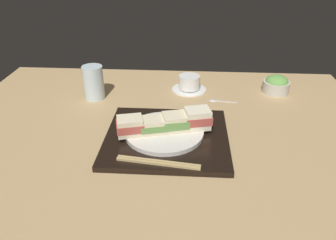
% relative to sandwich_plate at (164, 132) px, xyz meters
% --- Properties ---
extents(ground_plane, '(1.40, 1.00, 0.03)m').
position_rel_sandwich_plate_xyz_m(ground_plane, '(-0.01, 0.07, -0.04)').
color(ground_plane, tan).
extents(serving_tray, '(0.36, 0.34, 0.02)m').
position_rel_sandwich_plate_xyz_m(serving_tray, '(0.01, -0.01, -0.01)').
color(serving_tray, black).
rests_on(serving_tray, ground_plane).
extents(sandwich_plate, '(0.23, 0.23, 0.01)m').
position_rel_sandwich_plate_xyz_m(sandwich_plate, '(0.00, 0.00, 0.00)').
color(sandwich_plate, silver).
rests_on(sandwich_plate, serving_tray).
extents(sandwich_nearmost, '(0.09, 0.08, 0.05)m').
position_rel_sandwich_plate_xyz_m(sandwich_nearmost, '(-0.10, -0.02, 0.03)').
color(sandwich_nearmost, beige).
rests_on(sandwich_nearmost, sandwich_plate).
extents(sandwich_inner_near, '(0.09, 0.08, 0.04)m').
position_rel_sandwich_plate_xyz_m(sandwich_inner_near, '(-0.03, -0.01, 0.03)').
color(sandwich_inner_near, beige).
rests_on(sandwich_inner_near, sandwich_plate).
extents(sandwich_inner_far, '(0.09, 0.08, 0.05)m').
position_rel_sandwich_plate_xyz_m(sandwich_inner_far, '(0.03, 0.01, 0.03)').
color(sandwich_inner_far, beige).
rests_on(sandwich_inner_far, sandwich_plate).
extents(sandwich_farmost, '(0.09, 0.08, 0.06)m').
position_rel_sandwich_plate_xyz_m(sandwich_farmost, '(0.10, 0.02, 0.04)').
color(sandwich_farmost, '#EFE5C1').
rests_on(sandwich_farmost, sandwich_plate).
extents(salad_bowl, '(0.10, 0.10, 0.07)m').
position_rel_sandwich_plate_xyz_m(salad_bowl, '(0.40, 0.36, 0.01)').
color(salad_bowl, beige).
rests_on(salad_bowl, ground_plane).
extents(chopsticks_pair, '(0.22, 0.05, 0.01)m').
position_rel_sandwich_plate_xyz_m(chopsticks_pair, '(-0.00, -0.15, -0.00)').
color(chopsticks_pair, tan).
rests_on(chopsticks_pair, serving_tray).
extents(coffee_cup, '(0.13, 0.13, 0.06)m').
position_rel_sandwich_plate_xyz_m(coffee_cup, '(0.07, 0.36, 0.00)').
color(coffee_cup, white).
rests_on(coffee_cup, ground_plane).
extents(drinking_glass, '(0.07, 0.07, 0.12)m').
position_rel_sandwich_plate_xyz_m(drinking_glass, '(-0.28, 0.27, 0.04)').
color(drinking_glass, silver).
rests_on(drinking_glass, ground_plane).
extents(teaspoon, '(0.10, 0.03, 0.01)m').
position_rel_sandwich_plate_xyz_m(teaspoon, '(0.17, 0.27, -0.02)').
color(teaspoon, silver).
rests_on(teaspoon, ground_plane).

